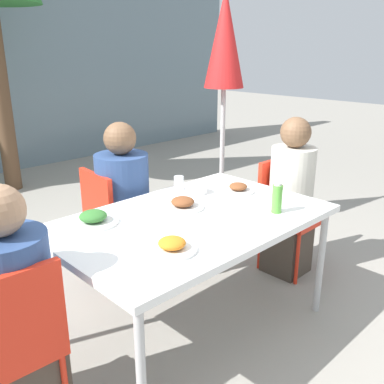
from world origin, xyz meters
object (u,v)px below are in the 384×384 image
closed_umbrella (224,53)px  salad_bowl (197,189)px  person_right (290,201)px  drinking_cup (179,183)px  bottle (277,198)px  chair_far (111,219)px  chair_left (12,341)px  person_left (15,320)px  person_far (124,211)px  chair_right (284,206)px

closed_umbrella → salad_bowl: size_ratio=14.95×
person_right → drinking_cup: person_right is taller
salad_bowl → bottle: bearing=-81.6°
chair_far → drinking_cup: size_ratio=9.26×
chair_far → closed_umbrella: (1.34, 0.14, 1.12)m
chair_left → salad_bowl: chair_left is taller
person_left → closed_umbrella: 2.75m
person_right → person_far: person_right is taller
person_right → bottle: size_ratio=6.54×
person_left → drinking_cup: 1.40m
chair_right → drinking_cup: chair_right is taller
chair_right → person_right: size_ratio=0.72×
chair_far → closed_umbrella: 1.76m
person_left → chair_far: (1.01, 0.77, -0.04)m
chair_left → chair_far: 1.36m
bottle → drinking_cup: bearing=99.8°
person_right → person_left: bearing=-1.4°
person_far → bottle: 1.15m
person_right → drinking_cup: (-0.76, 0.41, 0.22)m
chair_left → closed_umbrella: bearing=24.5°
person_right → closed_umbrella: size_ratio=0.56×
drinking_cup → salad_bowl: size_ratio=0.65×
drinking_cup → chair_right: bearing=-22.1°
closed_umbrella → bottle: closed_umbrella is taller
person_far → drinking_cup: size_ratio=12.83×
person_far → bottle: person_far is taller
person_left → salad_bowl: size_ratio=8.06×
chair_right → drinking_cup: size_ratio=9.26×
person_far → salad_bowl: size_ratio=8.30×
chair_right → closed_umbrella: (0.22, 0.86, 1.12)m
chair_right → salad_bowl: size_ratio=5.99×
chair_far → drinking_cup: (0.31, -0.39, 0.29)m
person_right → chair_far: person_right is taller
person_far → bottle: (0.36, -1.05, 0.28)m
chair_left → drinking_cup: 1.48m
chair_far → salad_bowl: (0.35, -0.53, 0.27)m
closed_umbrella → drinking_cup: 1.43m
chair_right → salad_bowl: bearing=-14.7°
chair_left → closed_umbrella: (2.41, 0.99, 1.12)m
chair_left → salad_bowl: 1.48m
person_far → drinking_cup: person_far is taller
person_left → chair_right: size_ratio=1.35×
person_far → person_right: bearing=56.9°
person_left → person_right: size_ratio=0.96×
chair_far → drinking_cup: 0.58m
chair_right → bottle: (-0.69, -0.39, 0.33)m
closed_umbrella → chair_left: bearing=-157.7°
chair_right → person_far: (-1.04, 0.66, 0.05)m
chair_far → salad_bowl: size_ratio=5.99×
person_left → closed_umbrella: size_ratio=0.54×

